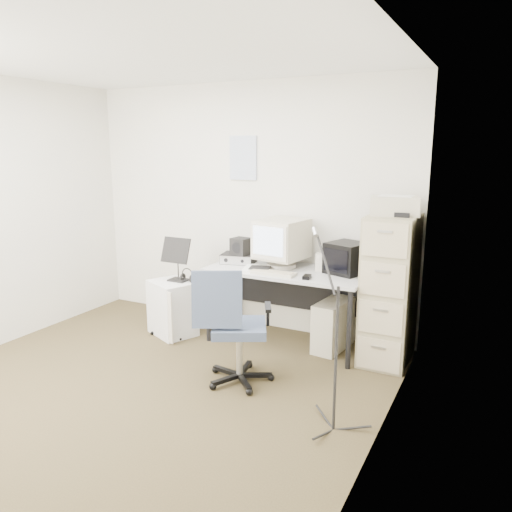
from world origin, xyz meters
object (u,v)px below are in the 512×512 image
at_px(office_chair, 239,326).
at_px(side_cart, 173,308).
at_px(desk, 287,306).
at_px(filing_cabinet, 390,290).

bearing_deg(office_chair, side_cart, 123.33).
relative_size(office_chair, side_cart, 1.73).
bearing_deg(desk, side_cart, -164.67).
distance_m(office_chair, side_cart, 1.28).
height_order(desk, office_chair, office_chair).
distance_m(desk, office_chair, 0.93).
distance_m(filing_cabinet, office_chair, 1.37).
bearing_deg(side_cart, office_chair, -4.59).
height_order(filing_cabinet, office_chair, filing_cabinet).
relative_size(desk, office_chair, 1.58).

